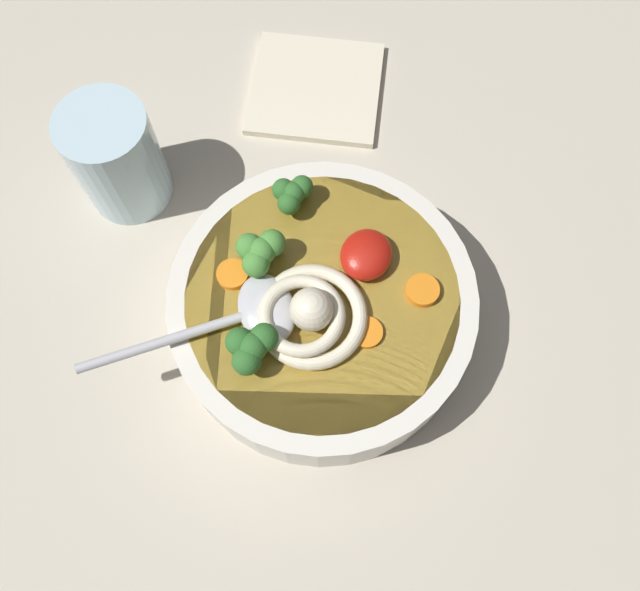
# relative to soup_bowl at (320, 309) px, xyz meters

# --- Properties ---
(table_slab) EXTENTS (1.17, 1.17, 0.04)m
(table_slab) POSITION_rel_soup_bowl_xyz_m (-0.03, 0.00, -0.06)
(table_slab) COLOR #BCB29E
(table_slab) RESTS_ON ground
(soup_bowl) EXTENTS (0.25, 0.25, 0.07)m
(soup_bowl) POSITION_rel_soup_bowl_xyz_m (0.00, 0.00, 0.00)
(soup_bowl) COLOR silver
(soup_bowl) RESTS_ON table_slab
(noodle_pile) EXTENTS (0.10, 0.09, 0.04)m
(noodle_pile) POSITION_rel_soup_bowl_xyz_m (0.02, -0.00, 0.04)
(noodle_pile) COLOR beige
(noodle_pile) RESTS_ON soup_bowl
(soup_spoon) EXTENTS (0.14, 0.15, 0.02)m
(soup_spoon) POSITION_rel_soup_bowl_xyz_m (0.04, -0.04, 0.04)
(soup_spoon) COLOR #B7B7BC
(soup_spoon) RESTS_ON soup_bowl
(chili_sauce_dollop) EXTENTS (0.05, 0.04, 0.02)m
(chili_sauce_dollop) POSITION_rel_soup_bowl_xyz_m (-0.04, 0.02, 0.04)
(chili_sauce_dollop) COLOR #B2190F
(chili_sauce_dollop) RESTS_ON soup_bowl
(broccoli_floret_rear) EXTENTS (0.04, 0.03, 0.03)m
(broccoli_floret_rear) POSITION_rel_soup_bowl_xyz_m (-0.07, -0.05, 0.05)
(broccoli_floret_rear) COLOR #7A9E60
(broccoli_floret_rear) RESTS_ON soup_bowl
(broccoli_floret_right) EXTENTS (0.04, 0.04, 0.03)m
(broccoli_floret_right) POSITION_rel_soup_bowl_xyz_m (0.07, -0.03, 0.05)
(broccoli_floret_right) COLOR #7A9E60
(broccoli_floret_right) RESTS_ON soup_bowl
(broccoli_floret_front) EXTENTS (0.04, 0.04, 0.03)m
(broccoli_floret_front) POSITION_rel_soup_bowl_xyz_m (-0.01, -0.05, 0.05)
(broccoli_floret_front) COLOR #7A9E60
(broccoli_floret_front) RESTS_ON soup_bowl
(carrot_slice_beside_noodles) EXTENTS (0.03, 0.03, 0.00)m
(carrot_slice_beside_noodles) POSITION_rel_soup_bowl_xyz_m (0.01, 0.05, 0.04)
(carrot_slice_beside_noodles) COLOR orange
(carrot_slice_beside_noodles) RESTS_ON soup_bowl
(carrot_slice_extra_a) EXTENTS (0.03, 0.03, 0.01)m
(carrot_slice_extra_a) POSITION_rel_soup_bowl_xyz_m (-0.04, 0.07, 0.04)
(carrot_slice_extra_a) COLOR orange
(carrot_slice_extra_a) RESTS_ON soup_bowl
(carrot_slice_left) EXTENTS (0.03, 0.03, 0.01)m
(carrot_slice_left) POSITION_rel_soup_bowl_xyz_m (0.01, -0.07, 0.04)
(carrot_slice_left) COLOR orange
(carrot_slice_left) RESTS_ON soup_bowl
(drinking_glass) EXTENTS (0.08, 0.08, 0.11)m
(drinking_glass) POSITION_rel_soup_bowl_xyz_m (-0.05, -0.22, 0.02)
(drinking_glass) COLOR silver
(drinking_glass) RESTS_ON table_slab
(folded_napkin) EXTENTS (0.16, 0.16, 0.01)m
(folded_napkin) POSITION_rel_soup_bowl_xyz_m (-0.23, -0.11, -0.03)
(folded_napkin) COLOR beige
(folded_napkin) RESTS_ON table_slab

